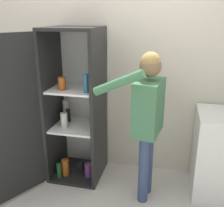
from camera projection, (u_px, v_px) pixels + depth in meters
name	position (u px, v px, depth m)	size (l,w,h in m)	color
wall_back	(110.00, 68.00, 3.15)	(7.00, 0.06, 2.55)	beige
refrigerator	(65.00, 109.00, 2.98)	(0.92, 1.12, 1.77)	black
person	(147.00, 111.00, 2.57)	(0.66, 0.55, 1.57)	#384770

